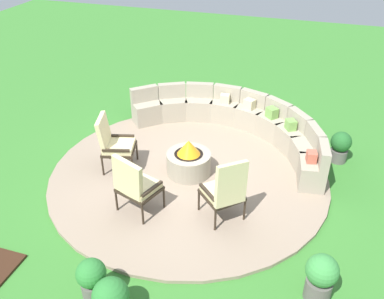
# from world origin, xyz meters

# --- Properties ---
(ground_plane) EXTENTS (24.00, 24.00, 0.00)m
(ground_plane) POSITION_xyz_m (0.00, 0.00, 0.00)
(ground_plane) COLOR #387A2D
(patio_circle) EXTENTS (5.19, 5.19, 0.06)m
(patio_circle) POSITION_xyz_m (0.00, 0.00, 0.03)
(patio_circle) COLOR gray
(patio_circle) RESTS_ON ground_plane
(fire_pit) EXTENTS (0.83, 0.83, 0.70)m
(fire_pit) POSITION_xyz_m (0.00, 0.00, 0.33)
(fire_pit) COLOR #9E937F
(fire_pit) RESTS_ON patio_circle
(curved_stone_bench) EXTENTS (4.38, 2.48, 0.81)m
(curved_stone_bench) POSITION_xyz_m (0.59, 1.64, 0.39)
(curved_stone_bench) COLOR #9E937F
(curved_stone_bench) RESTS_ON patio_circle
(lounge_chair_front_left) EXTENTS (0.75, 0.73, 1.08)m
(lounge_chair_front_left) POSITION_xyz_m (-1.39, -0.25, 0.61)
(lounge_chair_front_left) COLOR #2D2319
(lounge_chair_front_left) RESTS_ON patio_circle
(lounge_chair_front_right) EXTENTS (0.76, 0.74, 1.11)m
(lounge_chair_front_right) POSITION_xyz_m (-0.46, -1.33, 0.62)
(lounge_chair_front_right) COLOR #2D2319
(lounge_chair_front_right) RESTS_ON patio_circle
(lounge_chair_back_left) EXTENTS (0.82, 0.84, 1.16)m
(lounge_chair_back_left) POSITION_xyz_m (0.95, -1.05, 0.63)
(lounge_chair_back_left) COLOR #2D2319
(lounge_chair_back_left) RESTS_ON patio_circle
(potted_plant_0) EXTENTS (0.46, 0.46, 0.65)m
(potted_plant_0) POSITION_xyz_m (0.07, -3.25, 0.35)
(potted_plant_0) COLOR #A89E8E
(potted_plant_0) RESTS_ON ground_plane
(potted_plant_1) EXTENTS (0.40, 0.40, 0.64)m
(potted_plant_1) POSITION_xyz_m (2.68, 1.38, 0.34)
(potted_plant_1) COLOR #605B56
(potted_plant_1) RESTS_ON ground_plane
(potted_plant_2) EXTENTS (0.39, 0.39, 0.69)m
(potted_plant_2) POSITION_xyz_m (-0.29, -3.07, 0.38)
(potted_plant_2) COLOR #605B56
(potted_plant_2) RESTS_ON ground_plane
(potted_plant_3) EXTENTS (0.43, 0.43, 0.73)m
(potted_plant_3) POSITION_xyz_m (2.48, -2.15, 0.39)
(potted_plant_3) COLOR #605B56
(potted_plant_3) RESTS_ON ground_plane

